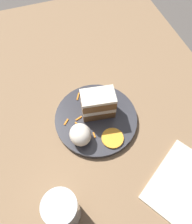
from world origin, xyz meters
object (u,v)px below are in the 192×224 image
(cream_dollop, at_px, (80,135))
(menu_card, at_px, (185,185))
(plate, at_px, (96,118))
(drinking_glass, at_px, (63,211))
(orange_garnish, at_px, (113,138))
(cake_slice, at_px, (98,104))

(cream_dollop, distance_m, menu_card, 0.29)
(plate, relative_size, drinking_glass, 1.90)
(orange_garnish, distance_m, drinking_glass, 0.22)
(orange_garnish, xyz_separation_m, menu_card, (0.17, 0.13, -0.02))
(menu_card, bearing_deg, cake_slice, -4.63)
(cream_dollop, height_order, drinking_glass, drinking_glass)
(cream_dollop, height_order, orange_garnish, cream_dollop)
(orange_garnish, bearing_deg, plate, -165.04)
(cake_slice, height_order, cream_dollop, cake_slice)
(drinking_glass, bearing_deg, menu_card, 83.51)
(cake_slice, distance_m, orange_garnish, 0.10)
(drinking_glass, bearing_deg, plate, 145.64)
(cake_slice, distance_m, cream_dollop, 0.10)
(plate, distance_m, cream_dollop, 0.08)
(cake_slice, distance_m, menu_card, 0.30)
(orange_garnish, bearing_deg, cream_dollop, -108.94)
(drinking_glass, bearing_deg, cream_dollop, 152.36)
(cream_dollop, relative_size, orange_garnish, 1.06)
(drinking_glass, height_order, menu_card, drinking_glass)
(orange_garnish, bearing_deg, menu_card, 36.64)
(cake_slice, bearing_deg, drinking_glass, 154.52)
(cake_slice, bearing_deg, orange_garnish, -165.25)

